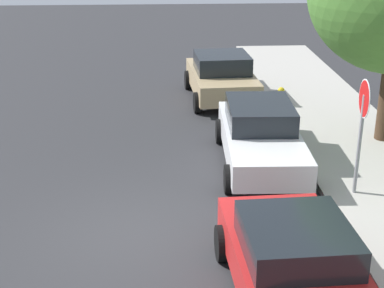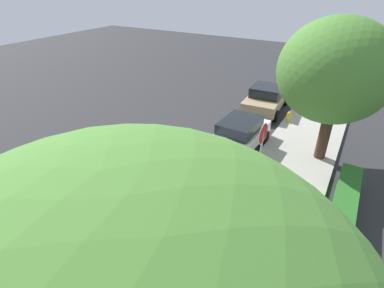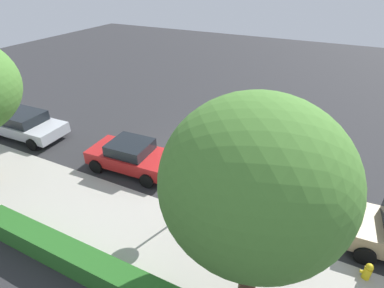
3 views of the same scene
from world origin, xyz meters
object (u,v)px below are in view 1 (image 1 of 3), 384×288
object	(u,v)px
stop_sign	(362,118)
fire_hydrant	(281,98)
parked_car_white	(260,135)
parked_car_red	(294,263)
parked_car_tan	(222,77)

from	to	relation	value
stop_sign	fire_hydrant	size ratio (longest dim) A/B	3.65
parked_car_white	parked_car_red	size ratio (longest dim) A/B	1.12
stop_sign	parked_car_red	size ratio (longest dim) A/B	0.66
parked_car_red	parked_car_tan	distance (m)	10.77
parked_car_white	parked_car_tan	distance (m)	5.33
stop_sign	parked_car_white	bearing A→B (deg)	-138.89
stop_sign	parked_car_tan	world-z (taller)	stop_sign
parked_car_white	fire_hydrant	size ratio (longest dim) A/B	6.22
parked_car_red	parked_car_tan	size ratio (longest dim) A/B	1.00
parked_car_white	parked_car_red	xyz separation A→B (m)	(5.45, -0.37, -0.03)
stop_sign	fire_hydrant	distance (m)	6.26
parked_car_tan	fire_hydrant	bearing A→B (deg)	55.10
parked_car_white	parked_car_red	distance (m)	5.46
stop_sign	parked_car_red	world-z (taller)	stop_sign
parked_car_white	stop_sign	bearing A→B (deg)	41.11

